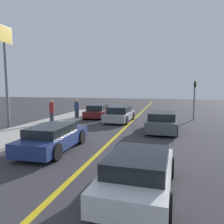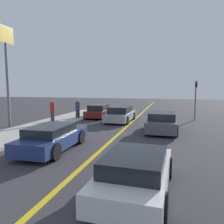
% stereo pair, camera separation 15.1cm
% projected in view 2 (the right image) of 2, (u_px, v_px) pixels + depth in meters
% --- Properties ---
extents(road_center_line, '(0.20, 60.00, 0.01)m').
position_uv_depth(road_center_line, '(125.00, 129.00, 15.54)').
color(road_center_line, gold).
rests_on(road_center_line, ground_plane).
extents(sidewalk_left, '(3.16, 28.28, 0.16)m').
position_uv_depth(sidewalk_left, '(17.00, 134.00, 13.35)').
color(sidewalk_left, '#ADA89E').
rests_on(sidewalk_left, ground_plane).
extents(car_near_right_lane, '(2.01, 4.06, 1.16)m').
position_uv_depth(car_near_right_lane, '(136.00, 172.00, 6.09)').
color(car_near_right_lane, silver).
rests_on(car_near_right_lane, ground_plane).
extents(car_ahead_center, '(1.92, 4.47, 1.20)m').
position_uv_depth(car_ahead_center, '(53.00, 137.00, 10.19)').
color(car_ahead_center, navy).
rests_on(car_ahead_center, ground_plane).
extents(car_far_distant, '(2.03, 4.40, 1.31)m').
position_uv_depth(car_far_distant, '(162.00, 122.00, 14.50)').
color(car_far_distant, '#4C5156').
rests_on(car_far_distant, ground_plane).
extents(car_parked_left_lot, '(2.07, 4.59, 1.31)m').
position_uv_depth(car_parked_left_lot, '(121.00, 114.00, 18.72)').
color(car_parked_left_lot, '#9E9EA3').
rests_on(car_parked_left_lot, ground_plane).
extents(car_oncoming_far, '(1.94, 4.39, 1.26)m').
position_uv_depth(car_oncoming_far, '(99.00, 111.00, 21.30)').
color(car_oncoming_far, maroon).
rests_on(car_oncoming_far, ground_plane).
extents(pedestrian_near_curb, '(0.35, 0.35, 1.80)m').
position_uv_depth(pedestrian_near_curb, '(52.00, 111.00, 17.00)').
color(pedestrian_near_curb, '#282D3D').
rests_on(pedestrian_near_curb, sidewalk_left).
extents(pedestrian_mid_group, '(0.44, 0.44, 1.71)m').
position_uv_depth(pedestrian_mid_group, '(78.00, 108.00, 20.04)').
color(pedestrian_mid_group, '#282D3D').
rests_on(pedestrian_mid_group, sidewalk_left).
extents(traffic_light, '(0.18, 0.40, 3.48)m').
position_uv_depth(traffic_light, '(196.00, 96.00, 19.34)').
color(traffic_light, slate).
rests_on(traffic_light, ground_plane).
extents(roadside_sign, '(0.20, 1.62, 7.34)m').
position_uv_depth(roadside_sign, '(6.00, 55.00, 15.90)').
color(roadside_sign, slate).
rests_on(roadside_sign, ground_plane).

